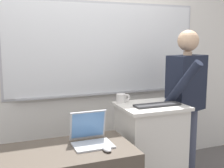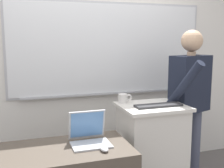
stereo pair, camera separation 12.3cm
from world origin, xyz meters
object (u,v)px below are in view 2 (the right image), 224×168
object	(u,v)px
lectern_podium	(151,152)
person_presenter	(190,96)
laptop	(89,134)
wireless_keyboard	(158,105)
coffee_mug	(123,98)
computer_mouse_by_laptop	(104,149)

from	to	relation	value
lectern_podium	person_presenter	xyz separation A→B (m)	(0.52, 0.17, 0.49)
laptop	lectern_podium	bearing A→B (deg)	17.97
lectern_podium	wireless_keyboard	bearing A→B (deg)	-65.49
lectern_podium	laptop	world-z (taller)	laptop
lectern_podium	person_presenter	size ratio (longest dim) A/B	0.57
person_presenter	wireless_keyboard	world-z (taller)	person_presenter
lectern_podium	coffee_mug	distance (m)	0.59
person_presenter	coffee_mug	xyz separation A→B (m)	(-0.75, 0.02, 0.02)
lectern_podium	person_presenter	world-z (taller)	person_presenter
lectern_podium	laptop	bearing A→B (deg)	-162.03
lectern_podium	laptop	distance (m)	0.78
laptop	coffee_mug	xyz separation A→B (m)	(0.45, 0.40, 0.18)
wireless_keyboard	laptop	bearing A→B (deg)	-167.66
lectern_podium	coffee_mug	world-z (taller)	coffee_mug
wireless_keyboard	computer_mouse_by_laptop	bearing A→B (deg)	-150.40
lectern_podium	person_presenter	bearing A→B (deg)	17.75
person_presenter	computer_mouse_by_laptop	distance (m)	1.29
lectern_podium	wireless_keyboard	xyz separation A→B (m)	(0.03, -0.06, 0.47)
coffee_mug	computer_mouse_by_laptop	bearing A→B (deg)	-121.90
person_presenter	computer_mouse_by_laptop	bearing A→B (deg)	-171.16
wireless_keyboard	person_presenter	bearing A→B (deg)	25.21
wireless_keyboard	coffee_mug	size ratio (longest dim) A/B	3.13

